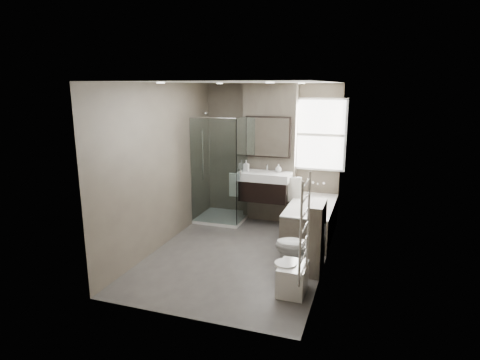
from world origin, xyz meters
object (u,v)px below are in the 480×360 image
at_px(bathtub, 311,218).
at_px(bidet, 292,278).
at_px(vanity, 265,186).
at_px(toilet, 299,247).

bearing_deg(bathtub, bidet, -87.49).
bearing_deg(vanity, bidet, -66.82).
xyz_separation_m(vanity, bidet, (1.01, -2.37, -0.54)).
distance_m(vanity, bathtub, 1.07).
xyz_separation_m(vanity, bathtub, (0.92, -0.33, -0.43)).
bearing_deg(bidet, vanity, 113.18).
height_order(bathtub, bidet, bathtub).
distance_m(vanity, bidet, 2.63).
height_order(bathtub, toilet, toilet).
relative_size(vanity, toilet, 1.39).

